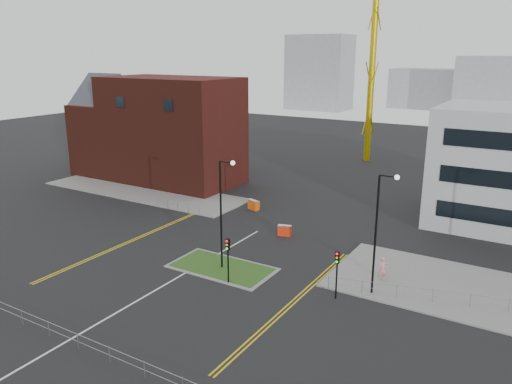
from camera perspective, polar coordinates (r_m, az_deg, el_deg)
ground at (r=37.29m, az=-13.73°, el=-12.16°), size 200.00×200.00×0.00m
pavement_left at (r=65.08m, az=-12.76°, el=0.11°), size 28.00×8.00×0.12m
pavement_right at (r=40.68m, az=25.84°, el=-10.82°), size 24.00×10.00×0.12m
island_kerb at (r=41.56m, az=-3.90°, el=-8.63°), size 8.60×4.60×0.08m
grass_island at (r=41.55m, az=-3.91°, el=-8.61°), size 8.00×4.00×0.12m
brick_building at (r=69.96m, az=-11.47°, el=6.96°), size 24.20×10.07×14.24m
streetlamp_island at (r=39.53m, az=-3.79°, el=-1.59°), size 1.46×0.36×9.18m
streetlamp_right_near at (r=36.23m, az=13.91°, el=-3.67°), size 1.46×0.36×9.18m
traffic_light_island at (r=37.98m, az=-3.24°, el=-6.89°), size 0.28×0.33×3.65m
traffic_light_right at (r=36.15m, az=9.24°, el=-8.30°), size 0.28×0.33×3.65m
railing_front at (r=33.56m, az=-21.23°, el=-14.67°), size 24.05×0.05×1.10m
railing_left at (r=56.22m, az=-8.95°, el=-1.44°), size 6.05×0.05×1.10m
railing_right at (r=38.22m, az=23.30°, el=-11.03°), size 19.05×5.05×1.10m
centre_line at (r=38.55m, az=-11.61°, el=-11.05°), size 0.15×30.00×0.01m
yellow_left_a at (r=49.59m, az=-13.07°, el=-4.93°), size 0.12×24.00×0.01m
yellow_left_b at (r=49.40m, az=-12.82°, el=-5.00°), size 0.12×24.00×0.01m
yellow_right_a at (r=36.55m, az=4.15°, el=-12.31°), size 0.12×20.00×0.01m
yellow_right_b at (r=36.44m, az=4.58°, el=-12.42°), size 0.12×20.00×0.01m
skyline_a at (r=156.63m, az=7.26°, el=13.38°), size 18.00×12.00×22.00m
skyline_b at (r=153.76m, az=26.42°, el=10.74°), size 24.00×12.00×16.00m
skyline_d at (r=166.33m, az=20.42°, el=10.95°), size 30.00×12.00×12.00m
pedestrian at (r=40.22m, az=14.28°, el=-8.52°), size 0.84×0.82×1.95m
barrier_left at (r=56.03m, az=-0.34°, el=-1.43°), size 1.43×0.86×1.14m
barrier_mid at (r=56.27m, az=-0.13°, el=-1.44°), size 1.24×0.63×1.00m
barrier_right at (r=48.28m, az=3.28°, el=-4.37°), size 1.35×0.75×1.08m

